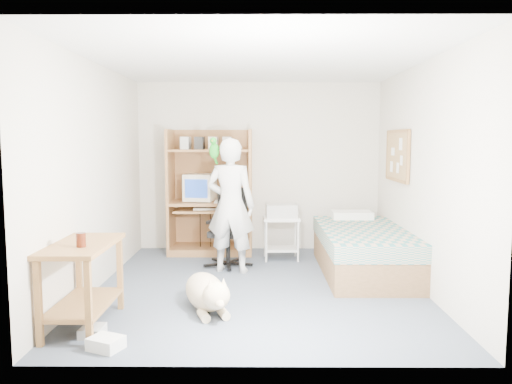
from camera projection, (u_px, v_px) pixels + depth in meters
floor at (258, 287)px, 5.63m from camera, size 4.00×4.00×0.00m
wall_back at (259, 167)px, 7.49m from camera, size 3.60×0.02×2.50m
wall_right at (422, 176)px, 5.49m from camera, size 0.02×4.00×2.50m
wall_left at (96, 176)px, 5.51m from camera, size 0.02×4.00×2.50m
ceiling at (259, 61)px, 5.37m from camera, size 3.60×4.00×0.02m
computer_hutch at (211, 197)px, 7.28m from camera, size 1.20×0.63×1.80m
bed at (363, 250)px, 6.21m from camera, size 1.02×2.02×0.66m
side_desk at (83, 272)px, 4.40m from camera, size 0.50×1.00×0.75m
corkboard at (397, 156)px, 6.36m from camera, size 0.04×0.94×0.66m
office_chair at (229, 238)px, 6.56m from camera, size 0.57×0.57×1.01m
person at (231, 205)px, 6.21m from camera, size 0.68×0.52×1.68m
parrot at (214, 149)px, 6.15m from camera, size 0.12×0.22×0.34m
dog at (207, 292)px, 4.84m from camera, size 0.59×1.07×0.42m
printer_cart at (281, 231)px, 6.89m from camera, size 0.51×0.41×0.59m
printer at (281, 211)px, 6.86m from camera, size 0.43×0.34×0.18m
crt_monitor at (200, 187)px, 7.27m from camera, size 0.47×0.48×0.39m
keyboard at (209, 209)px, 7.14m from camera, size 0.46×0.18×0.03m
pencil_cup at (234, 198)px, 7.19m from camera, size 0.08×0.08×0.12m
drink_glass at (81, 240)px, 4.21m from camera, size 0.08×0.08×0.12m
floor_box_a at (106, 343)px, 3.94m from camera, size 0.31×0.28×0.10m
floor_box_b at (92, 331)px, 4.22m from camera, size 0.19×0.23×0.08m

